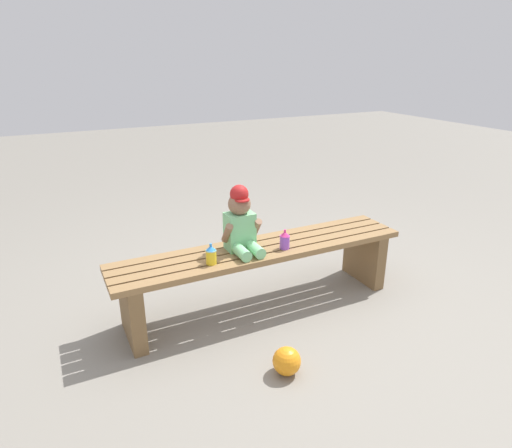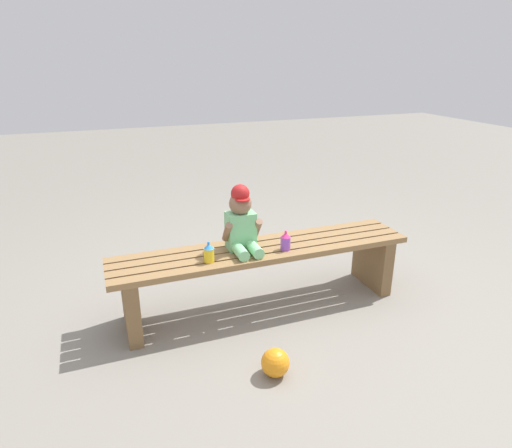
% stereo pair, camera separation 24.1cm
% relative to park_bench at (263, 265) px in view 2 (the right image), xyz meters
% --- Properties ---
extents(ground_plane, '(16.00, 16.00, 0.00)m').
position_rel_park_bench_xyz_m(ground_plane, '(0.00, 0.00, -0.29)').
color(ground_plane, gray).
extents(park_bench, '(1.88, 0.37, 0.42)m').
position_rel_park_bench_xyz_m(park_bench, '(0.00, 0.00, 0.00)').
color(park_bench, olive).
rests_on(park_bench, ground_plane).
extents(child_figure, '(0.23, 0.27, 0.40)m').
position_rel_park_bench_xyz_m(child_figure, '(-0.13, 0.02, 0.30)').
color(child_figure, '#7FCC8C').
rests_on(child_figure, park_bench).
extents(sippy_cup_left, '(0.06, 0.06, 0.12)m').
position_rel_park_bench_xyz_m(sippy_cup_left, '(-0.37, -0.08, 0.18)').
color(sippy_cup_left, yellow).
rests_on(sippy_cup_left, park_bench).
extents(sippy_cup_right, '(0.06, 0.06, 0.12)m').
position_rel_park_bench_xyz_m(sippy_cup_right, '(0.11, -0.08, 0.18)').
color(sippy_cup_right, '#8C4CCC').
rests_on(sippy_cup_right, park_bench).
extents(toy_ball, '(0.15, 0.15, 0.15)m').
position_rel_park_bench_xyz_m(toy_ball, '(-0.18, -0.64, -0.22)').
color(toy_ball, orange).
rests_on(toy_ball, ground_plane).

